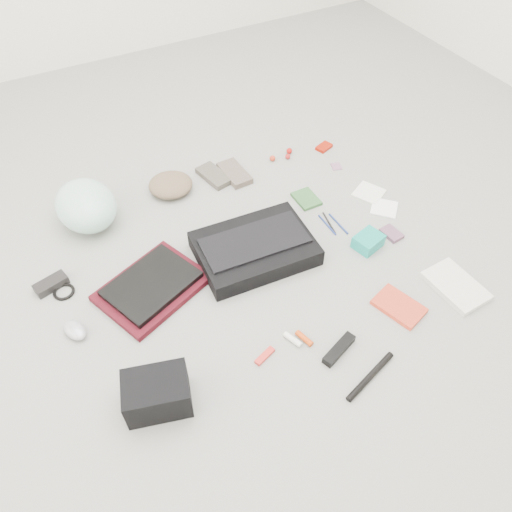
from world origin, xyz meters
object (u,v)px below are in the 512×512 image
book_red (399,306)px  accordion_wallet (368,241)px  bike_helmet (86,206)px  messenger_bag (255,248)px  camera_bag (157,394)px  laptop (151,284)px

book_red → accordion_wallet: (0.09, 0.31, 0.02)m
bike_helmet → accordion_wallet: bike_helmet is taller
messenger_bag → book_red: 0.60m
accordion_wallet → messenger_bag: bearing=143.1°
messenger_bag → bike_helmet: (-0.54, 0.51, 0.05)m
camera_bag → book_red: size_ratio=1.14×
book_red → accordion_wallet: 0.33m
bike_helmet → book_red: (0.89, -1.01, -0.08)m
messenger_bag → camera_bag: (-0.58, -0.43, 0.03)m
bike_helmet → book_red: bike_helmet is taller
messenger_bag → laptop: 0.43m
accordion_wallet → book_red: bearing=-120.6°
accordion_wallet → bike_helmet: bearing=129.9°
book_red → messenger_bag: bearing=107.8°
messenger_bag → laptop: bearing=-179.2°
laptop → book_red: bearing=-55.1°
bike_helmet → camera_bag: 0.94m
messenger_bag → camera_bag: 0.72m
book_red → accordion_wallet: size_ratio=1.58×
book_red → camera_bag: bearing=158.5°
messenger_bag → bike_helmet: bike_helmet is taller
messenger_bag → accordion_wallet: messenger_bag is taller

